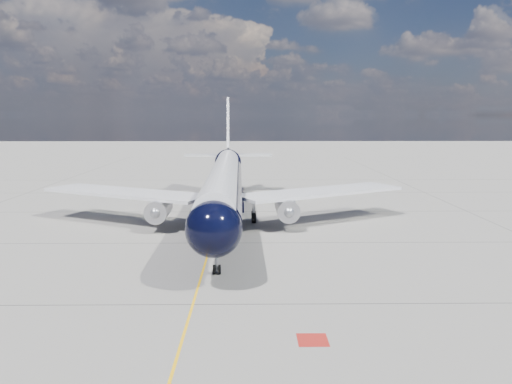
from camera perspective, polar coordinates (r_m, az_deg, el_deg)
ground at (r=65.56m, az=-3.80°, el=-1.42°), size 320.00×320.00×0.00m
taxiway_centerline at (r=60.65m, az=-4.05°, el=-2.25°), size 0.16×160.00×0.01m
red_marking at (r=27.23m, az=6.49°, el=-16.45°), size 1.60×1.60×0.01m
main_airliner at (r=53.87m, az=-3.68°, el=1.11°), size 40.42×49.12×14.21m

